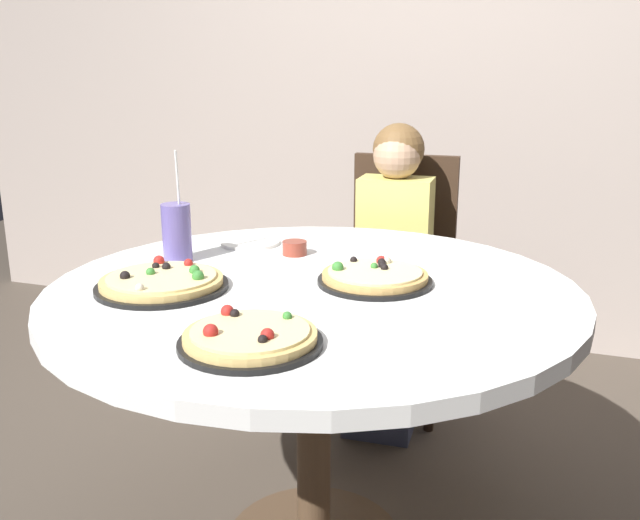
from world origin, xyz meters
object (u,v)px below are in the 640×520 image
at_px(soda_cup, 177,232).
at_px(sauce_bowl, 295,248).
at_px(chair_wooden, 399,267).
at_px(pizza_cheese, 375,277).
at_px(dining_table, 313,318).
at_px(plate_small, 250,243).
at_px(pizza_pepperoni, 250,338).
at_px(diner_child, 390,293).
at_px(pizza_veggie, 162,282).

height_order(soda_cup, sauce_bowl, soda_cup).
height_order(chair_wooden, pizza_cheese, chair_wooden).
bearing_deg(dining_table, sauce_bowl, 120.55).
bearing_deg(chair_wooden, plate_small, -115.71).
xyz_separation_m(chair_wooden, plate_small, (-0.32, -0.66, 0.22)).
bearing_deg(chair_wooden, pizza_cheese, -81.05).
bearing_deg(pizza_cheese, plate_small, 150.61).
relative_size(pizza_pepperoni, sauce_bowl, 4.00).
xyz_separation_m(diner_child, soda_cup, (-0.43, -0.71, 0.35)).
xyz_separation_m(diner_child, sauce_bowl, (-0.15, -0.54, 0.29)).
distance_m(dining_table, sauce_bowl, 0.31).
xyz_separation_m(dining_table, sauce_bowl, (-0.15, 0.25, 0.11)).
distance_m(dining_table, plate_small, 0.46).
xyz_separation_m(soda_cup, plate_small, (0.11, 0.24, -0.08)).
bearing_deg(pizza_veggie, soda_cup, 112.19).
bearing_deg(sauce_bowl, pizza_pepperoni, -75.76).
bearing_deg(diner_child, pizza_pepperoni, -89.27).
distance_m(diner_child, pizza_cheese, 0.80).
bearing_deg(pizza_cheese, diner_child, 100.49).
relative_size(chair_wooden, diner_child, 0.88).
bearing_deg(pizza_veggie, sauce_bowl, 65.42).
bearing_deg(diner_child, pizza_veggie, -109.54).
relative_size(diner_child, pizza_cheese, 3.80).
xyz_separation_m(dining_table, pizza_veggie, (-0.33, -0.15, 0.11)).
distance_m(chair_wooden, pizza_veggie, 1.20).
height_order(chair_wooden, diner_child, diner_child).
bearing_deg(pizza_veggie, dining_table, 24.77).
height_order(pizza_cheese, soda_cup, soda_cup).
distance_m(pizza_veggie, sauce_bowl, 0.44).
distance_m(chair_wooden, diner_child, 0.19).
distance_m(pizza_cheese, sauce_bowl, 0.35).
distance_m(dining_table, chair_wooden, 0.99).
distance_m(diner_child, pizza_pepperoni, 1.24).
distance_m(pizza_veggie, pizza_cheese, 0.52).
height_order(dining_table, chair_wooden, chair_wooden).
xyz_separation_m(soda_cup, sauce_bowl, (0.28, 0.17, -0.06)).
bearing_deg(soda_cup, dining_table, -10.87).
bearing_deg(pizza_cheese, pizza_pepperoni, -104.48).
height_order(pizza_veggie, plate_small, pizza_veggie).
bearing_deg(chair_wooden, pizza_veggie, -106.19).
distance_m(pizza_veggie, soda_cup, 0.26).
height_order(pizza_veggie, sauce_bowl, pizza_veggie).
bearing_deg(chair_wooden, pizza_pepperoni, -89.02).
bearing_deg(pizza_pepperoni, pizza_veggie, 144.17).
xyz_separation_m(diner_child, plate_small, (-0.32, -0.48, 0.27)).
distance_m(soda_cup, sauce_bowl, 0.33).
relative_size(pizza_veggie, pizza_pepperoni, 1.14).
bearing_deg(pizza_pepperoni, soda_cup, 132.45).
bearing_deg(pizza_pepperoni, dining_table, 92.69).
bearing_deg(pizza_veggie, pizza_pepperoni, -35.83).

